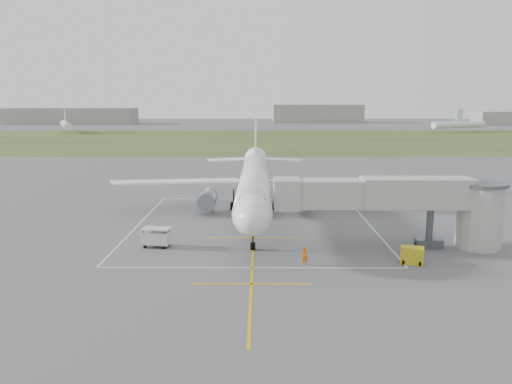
{
  "coord_description": "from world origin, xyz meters",
  "views": [
    {
      "loc": [
        0.65,
        -62.87,
        14.84
      ],
      "look_at": [
        0.24,
        -4.0,
        4.0
      ],
      "focal_mm": 35.0,
      "sensor_mm": 36.0,
      "label": 1
    }
  ],
  "objects_px": {
    "jet_bridge": "(409,202)",
    "ramp_worker_nose": "(305,256)",
    "ramp_worker_wing": "(212,206)",
    "airliner": "(254,182)",
    "gpu_unit": "(412,255)",
    "baggage_cart": "(157,237)"
  },
  "relations": [
    {
      "from": "baggage_cart",
      "to": "ramp_worker_nose",
      "type": "bearing_deg",
      "value": -11.89
    },
    {
      "from": "gpu_unit",
      "to": "baggage_cart",
      "type": "xyz_separation_m",
      "value": [
        -24.68,
        5.17,
        0.25
      ]
    },
    {
      "from": "jet_bridge",
      "to": "gpu_unit",
      "type": "bearing_deg",
      "value": -100.64
    },
    {
      "from": "gpu_unit",
      "to": "ramp_worker_nose",
      "type": "distance_m",
      "value": 9.97
    },
    {
      "from": "gpu_unit",
      "to": "baggage_cart",
      "type": "height_order",
      "value": "baggage_cart"
    },
    {
      "from": "gpu_unit",
      "to": "ramp_worker_wing",
      "type": "xyz_separation_m",
      "value": [
        -20.43,
        21.15,
        0.12
      ]
    },
    {
      "from": "baggage_cart",
      "to": "ramp_worker_wing",
      "type": "height_order",
      "value": "baggage_cart"
    },
    {
      "from": "jet_bridge",
      "to": "ramp_worker_nose",
      "type": "distance_m",
      "value": 12.88
    },
    {
      "from": "jet_bridge",
      "to": "ramp_worker_nose",
      "type": "bearing_deg",
      "value": -152.82
    },
    {
      "from": "gpu_unit",
      "to": "ramp_worker_wing",
      "type": "relative_size",
      "value": 1.34
    },
    {
      "from": "airliner",
      "to": "ramp_worker_wing",
      "type": "bearing_deg",
      "value": 162.66
    },
    {
      "from": "jet_bridge",
      "to": "ramp_worker_wing",
      "type": "xyz_separation_m",
      "value": [
        -21.4,
        16.02,
        -3.86
      ]
    },
    {
      "from": "jet_bridge",
      "to": "gpu_unit",
      "type": "relative_size",
      "value": 9.86
    },
    {
      "from": "ramp_worker_nose",
      "to": "gpu_unit",
      "type": "bearing_deg",
      "value": 5.11
    },
    {
      "from": "airliner",
      "to": "jet_bridge",
      "type": "distance_m",
      "value": 21.22
    },
    {
      "from": "airliner",
      "to": "baggage_cart",
      "type": "height_order",
      "value": "airliner"
    },
    {
      "from": "jet_bridge",
      "to": "ramp_worker_wing",
      "type": "height_order",
      "value": "jet_bridge"
    },
    {
      "from": "gpu_unit",
      "to": "baggage_cart",
      "type": "distance_m",
      "value": 25.21
    },
    {
      "from": "ramp_worker_nose",
      "to": "ramp_worker_wing",
      "type": "relative_size",
      "value": 0.95
    },
    {
      "from": "airliner",
      "to": "gpu_unit",
      "type": "height_order",
      "value": "airliner"
    },
    {
      "from": "airliner",
      "to": "baggage_cart",
      "type": "distance_m",
      "value": 17.66
    },
    {
      "from": "ramp_worker_wing",
      "to": "gpu_unit",
      "type": "bearing_deg",
      "value": 177.01
    }
  ]
}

